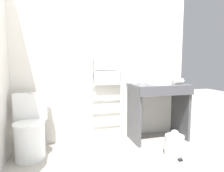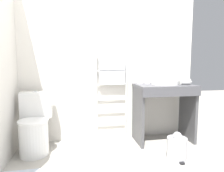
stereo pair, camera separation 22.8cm
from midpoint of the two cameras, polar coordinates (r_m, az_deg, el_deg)
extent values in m
cube|color=silver|center=(3.05, 0.42, 9.57)|extent=(2.74, 0.12, 2.63)
cylinder|color=white|center=(2.72, -19.17, -14.01)|extent=(0.35, 0.35, 0.43)
cylinder|color=white|center=(2.65, -19.35, -9.47)|extent=(0.37, 0.37, 0.02)
cube|color=white|center=(2.84, -18.73, -5.07)|extent=(0.40, 0.15, 0.34)
cylinder|color=silver|center=(2.81, -18.87, -1.52)|extent=(0.05, 0.05, 0.01)
cylinder|color=silver|center=(2.97, -2.18, -3.32)|extent=(0.02, 0.02, 1.29)
cylinder|color=silver|center=(3.07, 6.21, -3.05)|extent=(0.02, 0.02, 1.29)
cylinder|color=silver|center=(3.11, 2.05, -10.70)|extent=(0.45, 0.02, 0.02)
cylinder|color=silver|center=(3.05, 2.07, -7.10)|extent=(0.45, 0.02, 0.02)
cylinder|color=silver|center=(3.01, 2.08, -3.39)|extent=(0.45, 0.02, 0.02)
cylinder|color=silver|center=(2.99, 2.10, 0.41)|extent=(0.45, 0.02, 0.02)
cylinder|color=silver|center=(2.97, 2.12, 4.26)|extent=(0.45, 0.02, 0.02)
cylinder|color=silver|center=(2.97, 2.13, 8.13)|extent=(0.45, 0.02, 0.02)
cube|color=silver|center=(2.94, 2.24, 6.49)|extent=(0.39, 0.04, 0.19)
cube|color=silver|center=(2.95, 2.22, 2.43)|extent=(0.39, 0.04, 0.21)
cube|color=#4C4C51|center=(3.01, 16.85, 0.06)|extent=(0.82, 0.53, 0.03)
cube|color=#4C4C51|center=(2.80, 19.17, -1.89)|extent=(0.82, 0.02, 0.10)
cube|color=#4C4C4F|center=(2.93, 9.67, -8.32)|extent=(0.04, 0.45, 0.81)
cube|color=#4C4C4F|center=(3.28, 22.76, -7.16)|extent=(0.04, 0.45, 0.81)
cylinder|color=white|center=(3.01, 17.00, 0.96)|extent=(0.38, 0.38, 0.06)
cylinder|color=silver|center=(3.00, 17.02, 1.45)|extent=(0.31, 0.31, 0.01)
cylinder|color=silver|center=(3.20, 15.22, 1.80)|extent=(0.02, 0.02, 0.11)
cylinder|color=silver|center=(3.16, 15.59, 2.53)|extent=(0.02, 0.09, 0.02)
cylinder|color=white|center=(3.03, 10.09, 1.42)|extent=(0.08, 0.08, 0.09)
cylinder|color=white|center=(3.05, 12.34, 1.44)|extent=(0.08, 0.08, 0.09)
cylinder|color=white|center=(3.06, 22.12, 1.12)|extent=(0.14, 0.09, 0.09)
cone|color=silver|center=(3.11, 23.60, 1.14)|extent=(0.05, 0.08, 0.08)
cube|color=white|center=(3.12, 20.78, 1.27)|extent=(0.05, 0.09, 0.06)
cylinder|color=#B7B7BC|center=(2.66, 20.50, -16.42)|extent=(0.23, 0.23, 0.27)
sphere|color=#B7B7BC|center=(2.61, 20.64, -13.30)|extent=(0.11, 0.11, 0.11)
cube|color=black|center=(2.61, 21.97, -19.88)|extent=(0.05, 0.04, 0.02)
camera|label=1|loc=(0.11, -87.14, 0.33)|focal=32.00mm
camera|label=2|loc=(0.11, 92.86, -0.33)|focal=32.00mm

